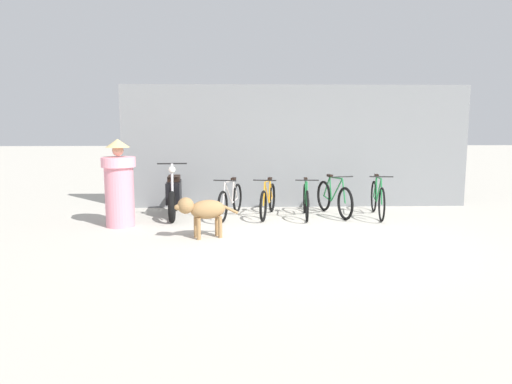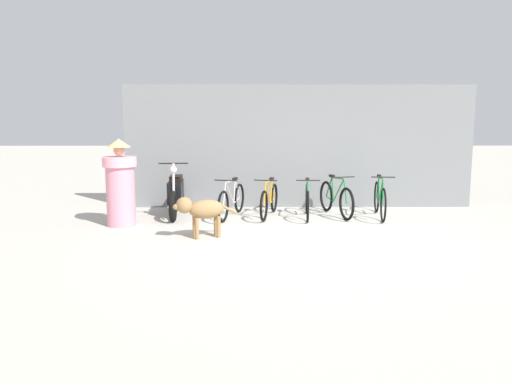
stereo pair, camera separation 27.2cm
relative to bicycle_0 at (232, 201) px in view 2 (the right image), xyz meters
name	(u,v)px [view 2 (the right image)]	position (x,y,z in m)	size (l,w,h in m)	color
ground_plane	(316,242)	(1.47, -2.09, -0.34)	(60.00, 60.00, 0.00)	#B7B2A5
shop_wall_back	(299,147)	(1.47, 1.25, 1.04)	(7.84, 0.20, 2.75)	slate
bicycle_0	(232,201)	(0.00, 0.00, 0.00)	(0.57, 1.68, 0.82)	black
bicycle_1	(269,201)	(0.77, 0.06, 0.00)	(0.53, 1.66, 0.81)	black
bicycle_2	(307,201)	(1.54, -0.07, 0.00)	(0.46, 1.59, 0.82)	black
bicycle_3	(336,199)	(2.16, 0.15, 0.01)	(0.55, 1.67, 0.86)	black
bicycle_4	(380,199)	(3.03, -0.03, 0.03)	(0.46, 1.74, 0.88)	black
motorcycle	(176,194)	(-1.17, 0.16, 0.11)	(0.58, 1.94, 1.14)	black
stray_dog	(201,210)	(-0.44, -1.80, 0.15)	(1.08, 0.55, 0.71)	#997247
person_in_robes	(120,183)	(-2.05, -0.81, 0.47)	(0.81, 0.81, 1.63)	pink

